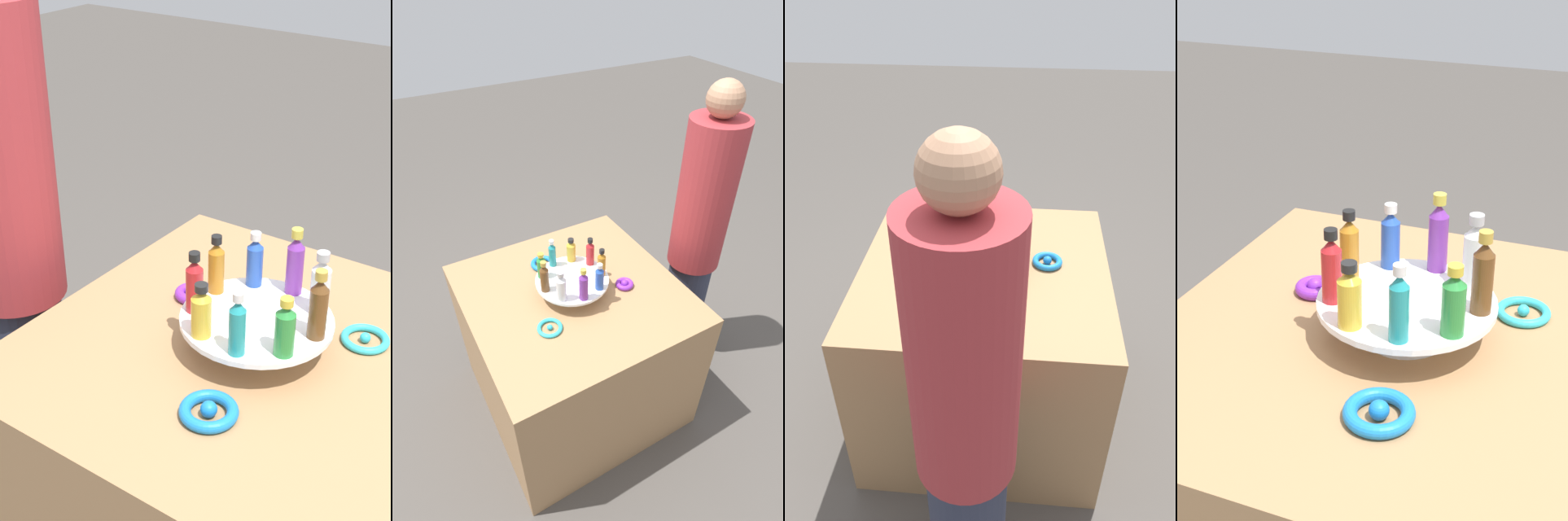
{
  "view_description": "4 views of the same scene",
  "coord_description": "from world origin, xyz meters",
  "views": [
    {
      "loc": [
        -0.61,
        1.09,
        1.69
      ],
      "look_at": [
        0.15,
        0.0,
        0.94
      ],
      "focal_mm": 50.0,
      "sensor_mm": 36.0,
      "label": 1
    },
    {
      "loc": [
        -0.59,
        -1.18,
        2.01
      ],
      "look_at": [
        0.08,
        0.0,
        0.92
      ],
      "focal_mm": 28.0,
      "sensor_mm": 36.0,
      "label": 2
    },
    {
      "loc": [
        1.54,
        0.12,
        1.87
      ],
      "look_at": [
        0.22,
        0.0,
        0.95
      ],
      "focal_mm": 35.0,
      "sensor_mm": 36.0,
      "label": 3
    },
    {
      "loc": [
        -0.36,
        1.05,
        1.49
      ],
      "look_at": [
        0.06,
        0.0,
        0.92
      ],
      "focal_mm": 50.0,
      "sensor_mm": 36.0,
      "label": 4
    }
  ],
  "objects": [
    {
      "name": "bottle_purple",
      "position": [
        -0.01,
        -0.13,
        0.92
      ],
      "size": [
        0.04,
        0.04,
        0.15
      ],
      "color": "#702D93",
      "rests_on": "display_stand"
    },
    {
      "name": "party_table",
      "position": [
        0.0,
        0.0,
        0.39
      ],
      "size": [
        0.92,
        0.92,
        0.77
      ],
      "color": "#9E754C",
      "rests_on": "ground_plane"
    },
    {
      "name": "bottle_green",
      "position": [
        -0.11,
        0.08,
        0.91
      ],
      "size": [
        0.04,
        0.04,
        0.12
      ],
      "color": "#288438",
      "rests_on": "display_stand"
    },
    {
      "name": "bottle_clear",
      "position": [
        -0.09,
        -0.09,
        0.92
      ],
      "size": [
        0.04,
        0.04,
        0.14
      ],
      "color": "silver",
      "rests_on": "display_stand"
    },
    {
      "name": "ribbon_bow_blue",
      "position": [
        -0.04,
        0.23,
        0.79
      ],
      "size": [
        0.11,
        0.11,
        0.03
      ],
      "color": "blue",
      "rests_on": "party_table"
    },
    {
      "name": "ribbon_bow_teal",
      "position": [
        -0.18,
        -0.15,
        0.78
      ],
      "size": [
        0.1,
        0.1,
        0.02
      ],
      "color": "#2DB7CC",
      "rests_on": "party_table"
    },
    {
      "name": "bottle_blue",
      "position": [
        0.07,
        -0.11,
        0.91
      ],
      "size": [
        0.04,
        0.04,
        0.13
      ],
      "color": "#234CAD",
      "rests_on": "display_stand"
    },
    {
      "name": "ribbon_bow_purple",
      "position": [
        0.22,
        -0.08,
        0.79
      ],
      "size": [
        0.08,
        0.08,
        0.03
      ],
      "color": "purple",
      "rests_on": "party_table"
    },
    {
      "name": "bottle_amber",
      "position": [
        0.13,
        -0.04,
        0.91
      ],
      "size": [
        0.04,
        0.04,
        0.14
      ],
      "color": "#AD6B19",
      "rests_on": "display_stand"
    },
    {
      "name": "bottle_gold",
      "position": [
        0.06,
        0.12,
        0.9
      ],
      "size": [
        0.04,
        0.04,
        0.12
      ],
      "color": "gold",
      "rests_on": "display_stand"
    },
    {
      "name": "bottle_teal",
      "position": [
        -0.03,
        0.13,
        0.91
      ],
      "size": [
        0.03,
        0.03,
        0.14
      ],
      "color": "teal",
      "rests_on": "display_stand"
    },
    {
      "name": "bottle_red",
      "position": [
        0.12,
        0.05,
        0.91
      ],
      "size": [
        0.04,
        0.04,
        0.14
      ],
      "color": "#B21E23",
      "rests_on": "display_stand"
    },
    {
      "name": "bottle_brown",
      "position": [
        -0.13,
        -0.01,
        0.92
      ],
      "size": [
        0.04,
        0.04,
        0.15
      ],
      "color": "brown",
      "rests_on": "display_stand"
    },
    {
      "name": "display_stand",
      "position": [
        0.0,
        0.0,
        0.83
      ],
      "size": [
        0.32,
        0.32,
        0.08
      ],
      "color": "white",
      "rests_on": "party_table"
    }
  ]
}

